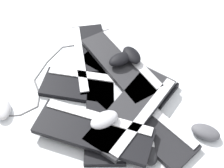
# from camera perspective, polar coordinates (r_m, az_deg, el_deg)

# --- Properties ---
(ground_plane) EXTENTS (3.20, 3.20, 0.00)m
(ground_plane) POSITION_cam_1_polar(r_m,az_deg,el_deg) (1.31, -1.28, -2.29)
(ground_plane) COLOR silver
(keyboard_0) EXTENTS (0.29, 0.46, 0.03)m
(keyboard_0) POSITION_cam_1_polar(r_m,az_deg,el_deg) (1.39, 2.82, 2.11)
(keyboard_0) COLOR black
(keyboard_0) RESTS_ON ground
(keyboard_1) EXTENTS (0.32, 0.46, 0.03)m
(keyboard_1) POSITION_cam_1_polar(r_m,az_deg,el_deg) (1.45, -3.80, 4.84)
(keyboard_1) COLOR black
(keyboard_1) RESTS_ON ground
(keyboard_2) EXTENTS (0.42, 0.42, 0.03)m
(keyboard_2) POSITION_cam_1_polar(r_m,az_deg,el_deg) (1.33, -3.43, -0.69)
(keyboard_2) COLOR black
(keyboard_2) RESTS_ON ground
(keyboard_3) EXTENTS (0.37, 0.45, 0.03)m
(keyboard_3) POSITION_cam_1_polar(r_m,az_deg,el_deg) (1.24, -1.16, -5.50)
(keyboard_3) COLOR black
(keyboard_3) RESTS_ON ground
(keyboard_4) EXTENTS (0.21, 0.46, 0.03)m
(keyboard_4) POSITION_cam_1_polar(r_m,az_deg,el_deg) (1.23, 5.97, -6.85)
(keyboard_4) COLOR black
(keyboard_4) RESTS_ON ground
(keyboard_5) EXTENTS (0.38, 0.44, 0.03)m
(keyboard_5) POSITION_cam_1_polar(r_m,az_deg,el_deg) (1.17, -3.34, -8.47)
(keyboard_5) COLOR black
(keyboard_5) RESTS_ON keyboard_3
(keyboard_6) EXTENTS (0.17, 0.45, 0.03)m
(keyboard_6) POSITION_cam_1_polar(r_m,az_deg,el_deg) (1.38, 1.66, 3.72)
(keyboard_6) COLOR #232326
(keyboard_6) RESTS_ON keyboard_0
(keyboard_7) EXTENTS (0.46, 0.29, 0.03)m
(keyboard_7) POSITION_cam_1_polar(r_m,az_deg,el_deg) (1.22, 3.84, -4.76)
(keyboard_7) COLOR #232326
(keyboard_7) RESTS_ON keyboard_4
(mouse_0) EXTENTS (0.13, 0.12, 0.04)m
(mouse_0) POSITION_cam_1_polar(r_m,az_deg,el_deg) (1.16, 6.14, -11.66)
(mouse_0) COLOR silver
(mouse_0) RESTS_ON ground
(mouse_1) EXTENTS (0.11, 0.07, 0.04)m
(mouse_1) POSITION_cam_1_polar(r_m,az_deg,el_deg) (1.15, -1.44, -6.53)
(mouse_1) COLOR #B7B7BC
(mouse_1) RESTS_ON keyboard_5
(mouse_2) EXTENTS (0.08, 0.12, 0.04)m
(mouse_2) POSITION_cam_1_polar(r_m,az_deg,el_deg) (1.37, 3.62, 5.30)
(mouse_2) COLOR black
(mouse_2) RESTS_ON keyboard_6
(mouse_3) EXTENTS (0.10, 0.13, 0.04)m
(mouse_3) POSITION_cam_1_polar(r_m,az_deg,el_deg) (1.33, -19.41, -4.30)
(mouse_3) COLOR #B7B7BC
(mouse_3) RESTS_ON ground
(mouse_4) EXTENTS (0.11, 0.07, 0.04)m
(mouse_4) POSITION_cam_1_polar(r_m,az_deg,el_deg) (1.35, 1.54, 4.56)
(mouse_4) COLOR black
(mouse_4) RESTS_ON keyboard_6
(mouse_5) EXTENTS (0.11, 0.13, 0.04)m
(mouse_5) POSITION_cam_1_polar(r_m,az_deg,el_deg) (1.24, 16.74, -8.42)
(mouse_5) COLOR #4C4C51
(mouse_5) RESTS_ON ground
(mouse_6) EXTENTS (0.09, 0.12, 0.04)m
(mouse_6) POSITION_cam_1_polar(r_m,az_deg,el_deg) (1.16, 6.40, -12.23)
(mouse_6) COLOR black
(mouse_6) RESTS_ON ground
(cable_0) EXTENTS (0.79, 0.26, 0.01)m
(cable_0) POSITION_cam_1_polar(r_m,az_deg,el_deg) (1.41, -11.90, 1.25)
(cable_0) COLOR #59595B
(cable_0) RESTS_ON ground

